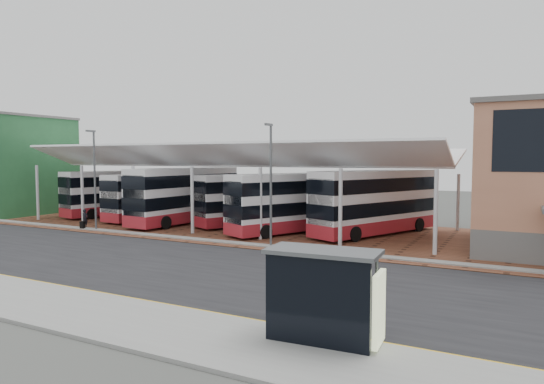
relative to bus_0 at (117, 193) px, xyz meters
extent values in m
plane|color=#434440|center=(20.21, -14.73, -2.30)|extent=(140.00, 140.00, 0.00)
cube|color=black|center=(20.21, -15.73, -2.29)|extent=(120.00, 14.00, 0.02)
cube|color=brown|center=(22.21, -1.73, -2.27)|extent=(72.00, 16.00, 0.06)
cube|color=gray|center=(20.21, -23.73, -2.23)|extent=(120.00, 4.00, 0.14)
cube|color=gray|center=(20.21, -8.53, -2.23)|extent=(120.00, 0.80, 0.14)
cube|color=gold|center=(20.21, -21.73, -2.27)|extent=(120.00, 0.12, 0.01)
cube|color=gold|center=(20.21, -21.43, -2.27)|extent=(120.00, 0.12, 0.01)
cylinder|color=silver|center=(-3.79, -6.23, 0.30)|extent=(0.26, 0.26, 5.20)
cylinder|color=silver|center=(-3.79, 4.77, 0.00)|extent=(0.26, 0.26, 4.60)
cylinder|color=silver|center=(2.21, -6.23, 0.30)|extent=(0.26, 0.26, 5.20)
cylinder|color=silver|center=(2.21, 4.77, 0.00)|extent=(0.26, 0.26, 4.60)
cylinder|color=silver|center=(8.21, -6.23, 0.30)|extent=(0.26, 0.26, 5.20)
cylinder|color=silver|center=(8.21, 4.77, 0.00)|extent=(0.26, 0.26, 4.60)
cylinder|color=silver|center=(14.21, -6.23, 0.30)|extent=(0.26, 0.26, 5.20)
cylinder|color=silver|center=(14.21, 4.77, 0.00)|extent=(0.26, 0.26, 4.60)
cylinder|color=silver|center=(20.21, -6.23, 0.30)|extent=(0.26, 0.26, 5.20)
cylinder|color=silver|center=(20.21, 4.77, 0.00)|extent=(0.26, 0.26, 4.60)
cylinder|color=silver|center=(26.21, -6.23, 0.30)|extent=(0.26, 0.26, 5.20)
cylinder|color=silver|center=(26.21, 4.77, 0.00)|extent=(0.26, 0.26, 4.60)
cylinder|color=silver|center=(32.21, -6.23, 0.30)|extent=(0.26, 0.26, 5.20)
cylinder|color=silver|center=(32.21, 4.77, 0.00)|extent=(0.26, 0.26, 4.60)
cube|color=white|center=(14.21, -4.03, 3.80)|extent=(37.00, 4.95, 1.95)
cube|color=white|center=(14.21, 1.57, 3.60)|extent=(37.00, 7.12, 1.43)
cube|color=#2C6C3A|center=(-9.79, -3.73, 2.70)|extent=(6.20, 10.00, 10.00)
cube|color=#63605E|center=(-9.79, -3.73, 7.80)|extent=(6.40, 10.20, 0.25)
cylinder|color=#575A5D|center=(6.21, -8.43, 1.70)|extent=(0.16, 0.16, 8.00)
cube|color=#575A5D|center=(6.21, -8.73, 5.70)|extent=(0.15, 0.90, 0.15)
cylinder|color=#575A5D|center=(22.21, -8.43, 1.70)|extent=(0.16, 0.16, 8.00)
cube|color=#575A5D|center=(22.21, -8.73, 5.70)|extent=(0.15, 0.90, 0.15)
cube|color=white|center=(0.01, 0.02, 0.14)|extent=(4.91, 11.17, 4.26)
cube|color=#AA202A|center=(0.01, 0.02, -1.59)|extent=(4.95, 11.21, 0.89)
cube|color=black|center=(0.01, 0.02, -0.31)|extent=(4.95, 11.21, 0.94)
cube|color=black|center=(0.01, 0.02, 1.28)|extent=(4.95, 11.21, 0.94)
cube|color=black|center=(-1.23, -5.23, 0.04)|extent=(2.19, 0.61, 3.56)
cylinder|color=black|center=(-2.00, -3.09, -1.74)|extent=(0.50, 1.03, 0.99)
cylinder|color=black|center=(0.41, -3.65, -1.74)|extent=(0.50, 1.03, 0.99)
cylinder|color=black|center=(-0.40, 3.70, -1.74)|extent=(0.50, 1.03, 0.99)
cylinder|color=black|center=(2.01, 3.13, -1.74)|extent=(0.50, 1.03, 0.99)
cube|color=white|center=(5.32, -0.60, 0.04)|extent=(3.06, 10.58, 4.08)
cube|color=#AA202A|center=(5.32, -0.60, -1.62)|extent=(3.10, 10.62, 0.85)
cube|color=black|center=(5.32, -0.60, -0.39)|extent=(3.10, 10.62, 0.90)
cube|color=black|center=(5.32, -0.60, 1.13)|extent=(3.10, 10.62, 0.90)
cube|color=black|center=(4.98, -5.77, -0.05)|extent=(2.14, 0.24, 3.42)
cylinder|color=black|center=(3.92, -3.86, -1.76)|extent=(0.33, 0.97, 0.95)
cylinder|color=black|center=(6.29, -4.02, -1.76)|extent=(0.33, 0.97, 0.95)
cylinder|color=black|center=(4.36, 2.81, -1.76)|extent=(0.33, 0.97, 0.95)
cylinder|color=black|center=(6.73, 2.65, -1.76)|extent=(0.33, 0.97, 0.95)
cube|color=white|center=(9.97, -1.65, 0.35)|extent=(3.72, 12.06, 4.64)
cube|color=#AA202A|center=(9.97, -1.65, -1.54)|extent=(3.77, 12.11, 0.97)
cube|color=black|center=(9.97, -1.65, -0.13)|extent=(3.77, 12.11, 1.03)
cube|color=black|center=(9.97, -1.65, 1.59)|extent=(3.77, 12.11, 1.03)
cube|color=black|center=(9.46, -7.51, 0.25)|extent=(2.43, 0.32, 3.89)
cylinder|color=black|center=(8.30, -5.32, -1.70)|extent=(0.40, 1.10, 1.08)
cylinder|color=black|center=(10.98, -5.55, -1.70)|extent=(0.40, 1.10, 1.08)
cylinder|color=black|center=(8.96, 2.25, -1.70)|extent=(0.40, 1.10, 1.08)
cylinder|color=black|center=(11.65, 2.02, -1.70)|extent=(0.40, 1.10, 1.08)
cube|color=white|center=(16.06, 0.12, 0.08)|extent=(6.90, 10.59, 4.16)
cube|color=#AA202A|center=(16.06, 0.12, -1.61)|extent=(6.95, 10.65, 0.87)
cube|color=black|center=(16.06, 0.12, -0.35)|extent=(6.95, 10.65, 0.92)
cube|color=black|center=(16.06, 0.12, 1.19)|extent=(6.95, 10.65, 0.92)
cube|color=black|center=(13.71, -4.59, -0.01)|extent=(1.99, 1.05, 3.48)
cylinder|color=black|center=(13.46, -2.39, -1.75)|extent=(0.67, 0.99, 0.97)
cylinder|color=black|center=(15.62, -3.46, -1.75)|extent=(0.67, 0.99, 0.97)
cylinder|color=black|center=(16.49, 3.70, -1.75)|extent=(0.67, 0.99, 0.97)
cylinder|color=black|center=(18.65, 2.63, -1.75)|extent=(0.67, 0.99, 0.97)
cube|color=white|center=(20.84, -2.14, 0.19)|extent=(7.05, 11.12, 4.34)
cube|color=#AA202A|center=(20.84, -2.14, -1.58)|extent=(7.11, 11.18, 0.91)
cube|color=black|center=(20.84, -2.14, -0.27)|extent=(7.11, 11.18, 0.96)
cube|color=black|center=(20.84, -2.14, 1.35)|extent=(7.11, 11.18, 0.96)
cube|color=black|center=(18.47, -7.11, 0.09)|extent=(2.10, 1.07, 3.64)
cylinder|color=black|center=(18.17, -4.81, -1.73)|extent=(0.69, 1.03, 1.01)
cylinder|color=black|center=(20.45, -5.89, -1.73)|extent=(0.69, 1.03, 1.01)
cylinder|color=black|center=(21.23, 1.62, -1.73)|extent=(0.69, 1.03, 1.01)
cylinder|color=black|center=(23.51, 0.53, -1.73)|extent=(0.69, 1.03, 1.01)
cube|color=white|center=(26.83, -0.16, 0.33)|extent=(7.15, 11.86, 4.60)
cube|color=#AA202A|center=(26.83, -0.16, -1.54)|extent=(7.20, 11.91, 0.96)
cube|color=black|center=(26.83, -0.16, -0.15)|extent=(7.20, 11.91, 1.02)
cube|color=black|center=(26.83, -0.16, 1.56)|extent=(7.20, 11.91, 1.02)
cube|color=black|center=(24.51, -5.51, 0.22)|extent=(2.25, 1.06, 3.85)
cylinder|color=black|center=(24.11, -3.08, -1.70)|extent=(0.70, 1.10, 1.07)
cylinder|color=black|center=(26.56, -4.15, -1.70)|extent=(0.70, 1.10, 1.07)
cylinder|color=black|center=(27.11, 3.83, -1.70)|extent=(0.70, 1.10, 1.07)
cylinder|color=black|center=(29.56, 2.76, -1.70)|extent=(0.70, 1.10, 1.07)
imported|color=black|center=(4.71, -8.19, -1.45)|extent=(0.43, 0.61, 1.58)
cube|color=black|center=(5.00, -8.73, -1.91)|extent=(0.38, 0.27, 0.65)
cube|color=black|center=(31.40, -22.99, -0.78)|extent=(3.30, 0.35, 2.75)
cube|color=#575A5D|center=(31.35, -22.33, 0.64)|extent=(3.62, 1.88, 0.13)
cylinder|color=#575A5D|center=(29.77, -21.77, -0.78)|extent=(0.12, 0.12, 2.75)
cylinder|color=#575A5D|center=(32.84, -21.57, -0.78)|extent=(0.12, 0.12, 2.75)
cube|color=#A6B382|center=(33.11, -22.21, -0.95)|extent=(0.24, 1.22, 2.20)
camera|label=1|loc=(36.84, -36.32, 3.55)|focal=32.00mm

